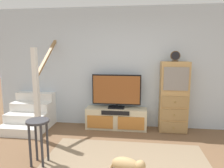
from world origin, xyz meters
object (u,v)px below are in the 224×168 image
television (116,90)px  media_console (116,118)px  bar_stool_near (38,132)px  desk_clock (175,56)px  dog (128,165)px  side_cabinet (174,97)px

television → media_console: bearing=-90.0°
television → bar_stool_near: (-1.02, -1.64, -0.34)m
television → desk_clock: desk_clock is taller
desk_clock → dog: bearing=-117.6°
desk_clock → bar_stool_near: desk_clock is taller
media_console → side_cabinet: side_cabinet is taller
television → bar_stool_near: television is taller
side_cabinet → desk_clock: desk_clock is taller
side_cabinet → dog: (-0.89, -1.69, -0.64)m
media_console → dog: media_console is taller
desk_clock → bar_stool_near: (-2.24, -1.61, -1.10)m
television → side_cabinet: (1.24, -0.01, -0.11)m
television → bar_stool_near: 1.96m
side_cabinet → dog: side_cabinet is taller
media_console → desk_clock: 1.86m
television → desk_clock: (1.23, -0.03, 0.76)m
television → side_cabinet: 1.24m
side_cabinet → bar_stool_near: (-2.26, -1.63, -0.23)m
media_console → desk_clock: size_ratio=6.13×
television → desk_clock: bearing=-1.3°
side_cabinet → desk_clock: 0.87m
bar_stool_near → dog: bar_stool_near is taller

